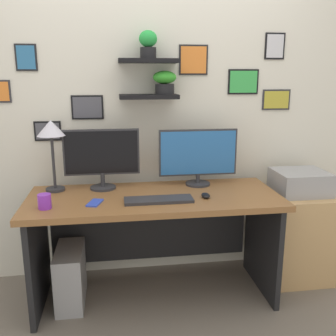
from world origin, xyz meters
TOP-DOWN VIEW (x-y plane):
  - ground_plane at (0.00, 0.00)m, footprint 8.00×8.00m
  - back_wall_assembly at (0.00, 0.44)m, footprint 4.40×0.24m
  - desk at (0.00, 0.06)m, footprint 1.69×0.68m
  - monitor_left at (-0.34, 0.22)m, footprint 0.53×0.18m
  - monitor_right at (0.34, 0.22)m, footprint 0.57×0.18m
  - keyboard at (0.01, -0.12)m, footprint 0.44×0.14m
  - computer_mouse at (0.33, -0.09)m, footprint 0.06×0.09m
  - desk_lamp at (-0.67, 0.21)m, footprint 0.19×0.19m
  - cell_phone at (-0.39, -0.11)m, footprint 0.11×0.15m
  - coffee_mug at (-0.68, -0.16)m, footprint 0.08×0.08m
  - drawer_cabinet at (1.12, 0.14)m, footprint 0.44×0.50m
  - printer at (1.12, 0.14)m, footprint 0.38×0.34m
  - computer_tower_left at (-0.58, -0.00)m, footprint 0.18×0.40m

SIDE VIEW (x-z plane):
  - ground_plane at x=0.00m, z-range 0.00..0.00m
  - computer_tower_left at x=-0.58m, z-range 0.00..0.39m
  - drawer_cabinet at x=1.12m, z-range 0.00..0.67m
  - desk at x=0.00m, z-range 0.17..0.92m
  - cell_phone at x=-0.39m, z-range 0.75..0.76m
  - printer at x=1.12m, z-range 0.67..0.84m
  - keyboard at x=0.01m, z-range 0.75..0.77m
  - computer_mouse at x=0.33m, z-range 0.75..0.78m
  - coffee_mug at x=-0.68m, z-range 0.75..0.84m
  - monitor_right at x=0.34m, z-range 0.76..1.17m
  - monitor_left at x=-0.34m, z-range 0.77..1.20m
  - desk_lamp at x=-0.67m, z-range 0.90..1.40m
  - back_wall_assembly at x=0.00m, z-range 0.01..2.71m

